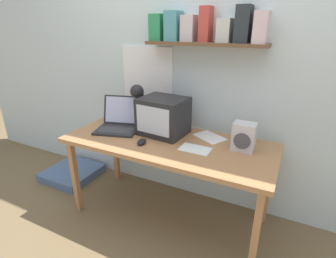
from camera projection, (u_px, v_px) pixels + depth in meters
ground_plane at (168, 215)px, 2.30m from camera, size 12.00×12.00×0.00m
back_wall at (191, 57)px, 2.18m from camera, size 5.60×0.24×2.60m
corner_desk at (168, 148)px, 2.06m from camera, size 1.63×0.70×0.71m
crt_monitor at (163, 116)px, 2.13m from camera, size 0.39×0.34×0.30m
laptop at (119, 121)px, 2.27m from camera, size 0.42×0.41×0.26m
desk_lamp at (138, 95)px, 2.24m from camera, size 0.13×0.18×0.38m
juice_glass at (245, 133)px, 2.01m from camera, size 0.07×0.07×0.15m
space_heater at (244, 137)px, 1.86m from camera, size 0.16×0.12×0.20m
computer_mouse at (142, 142)px, 1.99m from camera, size 0.08×0.12×0.03m
open_notebook at (195, 149)px, 1.90m from camera, size 0.22×0.15×0.00m
loose_paper_near_monitor at (210, 137)px, 2.11m from camera, size 0.29×0.26×0.00m
floor_cushion at (72, 173)px, 2.87m from camera, size 0.51×0.51×0.09m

